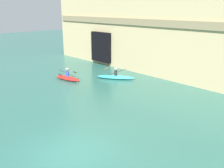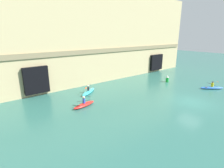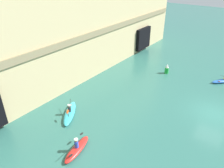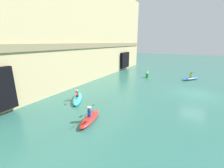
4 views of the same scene
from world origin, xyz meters
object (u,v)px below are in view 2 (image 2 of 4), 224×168
(kayak_cyan, at_px, (88,92))
(kayak_red, at_px, (84,104))
(kayak_blue, at_px, (212,87))
(marker_buoy, at_px, (167,79))

(kayak_cyan, height_order, kayak_red, kayak_red)
(kayak_blue, bearing_deg, kayak_cyan, -175.22)
(kayak_red, xyz_separation_m, marker_buoy, (15.79, 0.26, 0.33))
(kayak_cyan, bearing_deg, kayak_red, 17.26)
(kayak_red, xyz_separation_m, kayak_blue, (17.60, -6.01, -0.01))
(kayak_blue, bearing_deg, marker_buoy, 143.70)
(kayak_cyan, relative_size, kayak_red, 1.14)
(kayak_cyan, height_order, kayak_blue, kayak_blue)
(kayak_cyan, xyz_separation_m, kayak_blue, (14.86, -9.60, 0.01))
(kayak_cyan, relative_size, marker_buoy, 2.82)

